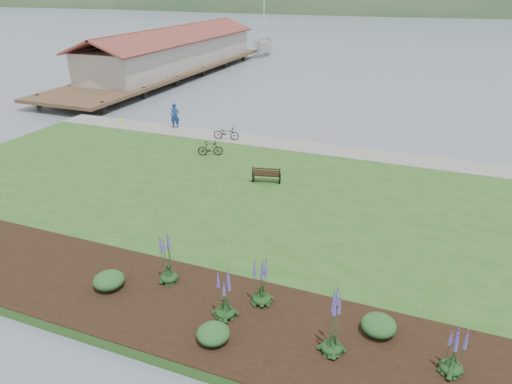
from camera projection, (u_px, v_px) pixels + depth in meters
ground at (237, 190)px, 24.08m from camera, size 600.00×600.00×0.00m
lawn at (221, 202)px, 22.31m from camera, size 34.00×20.00×0.40m
shoreline_path at (279, 144)px, 29.74m from camera, size 34.00×2.20×0.03m
garden_bed at (200, 311)px, 14.63m from camera, size 24.00×4.40×0.04m
far_hillside at (481, 13)px, 161.12m from camera, size 580.00×80.00×38.00m
pier_pavilion at (174, 52)px, 52.86m from camera, size 8.00×36.00×5.40m
park_bench at (266, 174)px, 23.84m from camera, size 1.55×0.90×0.91m
person at (175, 114)px, 32.49m from camera, size 0.90×0.77×2.09m
bicycle_a at (226, 133)px, 30.36m from camera, size 0.88×1.81×0.91m
bicycle_b at (210, 148)px, 27.54m from camera, size 1.01×1.57×0.92m
sailboat at (264, 56)px, 67.95m from camera, size 12.66×12.83×29.00m
pannier at (122, 121)px, 34.10m from camera, size 0.23×0.29×0.27m
echium_0 at (225, 298)px, 14.04m from camera, size 0.62×0.62×1.83m
echium_1 at (262, 283)px, 14.64m from camera, size 0.62×0.62×1.93m
echium_2 at (334, 326)px, 12.59m from camera, size 0.62×0.62×2.25m
echium_3 at (455, 352)px, 12.03m from camera, size 0.62×0.62×1.75m
echium_4 at (167, 258)px, 15.65m from camera, size 0.62×0.62×2.28m
shrub_0 at (109, 280)px, 15.63m from camera, size 1.07×1.07×0.53m
shrub_1 at (213, 333)px, 13.29m from camera, size 0.99×0.99×0.49m
shrub_2 at (379, 325)px, 13.59m from camera, size 1.06×1.06×0.53m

